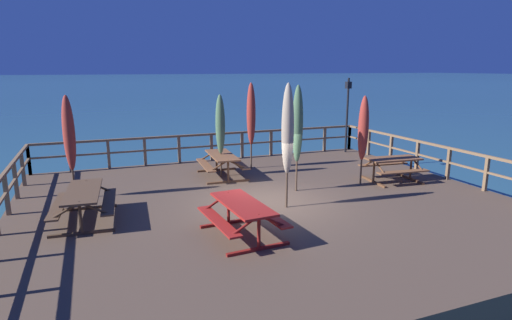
# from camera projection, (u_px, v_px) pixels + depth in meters

# --- Properties ---
(ground_plane) EXTENTS (600.00, 600.00, 0.00)m
(ground_plane) POSITION_uv_depth(u_px,v_px,m) (268.00, 228.00, 11.63)
(ground_plane) COLOR #2D5B6B
(wooden_deck) EXTENTS (13.22, 11.72, 0.76)m
(wooden_deck) POSITION_uv_depth(u_px,v_px,m) (268.00, 215.00, 11.55)
(wooden_deck) COLOR brown
(wooden_deck) RESTS_ON ground
(railing_waterside_far) EXTENTS (13.02, 0.10, 1.09)m
(railing_waterside_far) POSITION_uv_depth(u_px,v_px,m) (211.00, 142.00, 16.50)
(railing_waterside_far) COLOR brown
(railing_waterside_far) RESTS_ON wooden_deck
(railing_side_right) EXTENTS (0.10, 11.52, 1.09)m
(railing_side_right) POSITION_uv_depth(u_px,v_px,m) (449.00, 158.00, 13.63)
(railing_side_right) COLOR brown
(railing_side_right) RESTS_ON wooden_deck
(picnic_table_mid_left) EXTENTS (1.86, 1.56, 0.78)m
(picnic_table_mid_left) POSITION_uv_depth(u_px,v_px,m) (393.00, 164.00, 13.48)
(picnic_table_mid_left) COLOR brown
(picnic_table_mid_left) RESTS_ON wooden_deck
(picnic_table_mid_centre) EXTENTS (1.52, 2.13, 0.78)m
(picnic_table_mid_centre) POSITION_uv_depth(u_px,v_px,m) (222.00, 160.00, 14.03)
(picnic_table_mid_centre) COLOR brown
(picnic_table_mid_centre) RESTS_ON wooden_deck
(picnic_table_back_left) EXTENTS (1.57, 2.25, 0.78)m
(picnic_table_back_left) POSITION_uv_depth(u_px,v_px,m) (84.00, 198.00, 9.92)
(picnic_table_back_left) COLOR brown
(picnic_table_back_left) RESTS_ON wooden_deck
(picnic_table_back_right) EXTENTS (1.54, 2.09, 0.78)m
(picnic_table_back_right) POSITION_uv_depth(u_px,v_px,m) (242.00, 212.00, 9.02)
(picnic_table_back_right) COLOR maroon
(picnic_table_back_right) RESTS_ON wooden_deck
(patio_umbrella_short_back) EXTENTS (0.32, 0.32, 2.79)m
(patio_umbrella_short_back) POSITION_uv_depth(u_px,v_px,m) (363.00, 129.00, 12.82)
(patio_umbrella_short_back) COLOR #4C3828
(patio_umbrella_short_back) RESTS_ON wooden_deck
(patio_umbrella_short_front) EXTENTS (0.32, 0.32, 2.76)m
(patio_umbrella_short_front) POSITION_uv_depth(u_px,v_px,m) (220.00, 125.00, 13.83)
(patio_umbrella_short_front) COLOR #4C3828
(patio_umbrella_short_front) RESTS_ON wooden_deck
(patio_umbrella_tall_mid_left) EXTENTS (0.32, 0.32, 3.10)m
(patio_umbrella_tall_mid_left) POSITION_uv_depth(u_px,v_px,m) (251.00, 115.00, 14.91)
(patio_umbrella_tall_mid_left) COLOR #4C3828
(patio_umbrella_tall_mid_left) RESTS_ON wooden_deck
(patio_umbrella_tall_back_right) EXTENTS (0.32, 0.32, 3.25)m
(patio_umbrella_tall_back_right) POSITION_uv_depth(u_px,v_px,m) (288.00, 130.00, 10.58)
(patio_umbrella_tall_back_right) COLOR #4C3828
(patio_umbrella_tall_back_right) RESTS_ON wooden_deck
(patio_umbrella_tall_back_left) EXTENTS (0.32, 0.32, 2.91)m
(patio_umbrella_tall_back_left) POSITION_uv_depth(u_px,v_px,m) (69.00, 134.00, 11.38)
(patio_umbrella_tall_back_left) COLOR #4C3828
(patio_umbrella_tall_back_left) RESTS_ON wooden_deck
(patio_umbrella_short_mid) EXTENTS (0.32, 0.32, 3.14)m
(patio_umbrella_short_mid) POSITION_uv_depth(u_px,v_px,m) (298.00, 125.00, 12.09)
(patio_umbrella_short_mid) COLOR #4C3828
(patio_umbrella_short_mid) RESTS_ON wooden_deck
(lamp_post_hooked) EXTENTS (0.45, 0.60, 3.20)m
(lamp_post_hooked) POSITION_uv_depth(u_px,v_px,m) (348.00, 104.00, 17.63)
(lamp_post_hooked) COLOR black
(lamp_post_hooked) RESTS_ON wooden_deck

